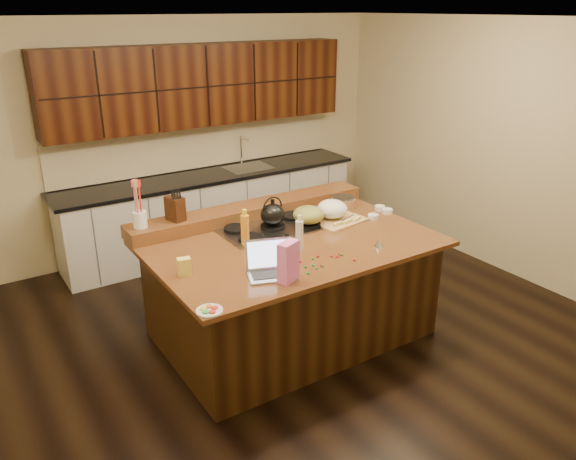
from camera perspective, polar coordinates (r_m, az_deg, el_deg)
room at (r=4.65m, az=0.34°, el=3.82°), size 5.52×5.02×2.72m
island at (r=4.99m, az=0.31°, el=-5.90°), size 2.40×1.60×0.92m
back_ledge at (r=5.34m, az=-3.81°, el=1.98°), size 2.40×0.30×0.12m
cooktop at (r=5.03m, az=-1.55°, el=0.21°), size 0.92×0.52×0.05m
back_counter at (r=6.76m, az=-7.98°, el=6.14°), size 3.70×0.66×2.40m
kettle at (r=4.98m, az=-1.57°, el=1.58°), size 0.25×0.25×0.20m
green_bowl at (r=5.04m, az=2.12°, el=1.57°), size 0.31×0.31×0.16m
laptop at (r=4.20m, az=-1.80°, el=-3.59°), size 0.43×0.38×0.25m
oil_bottle at (r=4.66m, az=-4.38°, el=-0.05°), size 0.09×0.09×0.27m
vinegar_bottle at (r=4.58m, az=1.16°, el=-0.55°), size 0.08×0.08×0.25m
wooden_tray at (r=5.23m, az=4.64°, el=1.88°), size 0.53×0.42×0.20m
ramekin_a at (r=5.50m, az=10.06°, el=1.89°), size 0.11×0.11×0.04m
ramekin_b at (r=5.34m, az=8.64°, el=1.35°), size 0.10×0.10×0.04m
ramekin_c at (r=5.58m, az=9.30°, el=2.22°), size 0.13×0.13×0.04m
strainer_bowl at (r=5.61m, az=5.64°, el=2.75°), size 0.27×0.27×0.09m
kitchen_timer at (r=4.72m, az=9.21°, el=-1.29°), size 0.09×0.09×0.07m
pink_bag at (r=4.04m, az=0.03°, el=-3.26°), size 0.19×0.14×0.31m
candy_plate at (r=3.75m, az=-7.99°, el=-8.12°), size 0.20×0.20×0.01m
package_box at (r=4.24m, az=-10.50°, el=-3.67°), size 0.11×0.09×0.13m
utensil_crock at (r=4.89m, az=-14.82°, el=1.03°), size 0.15×0.15×0.14m
knife_block at (r=4.98m, az=-11.40°, el=2.13°), size 0.14×0.19×0.21m
gumdrop_0 at (r=4.49m, az=4.43°, el=-2.67°), size 0.02×0.02×0.02m
gumdrop_1 at (r=4.28m, az=2.89°, el=-3.91°), size 0.02×0.02×0.02m
gumdrop_2 at (r=4.44m, az=6.76°, el=-3.04°), size 0.02×0.02×0.02m
gumdrop_3 at (r=4.30m, az=1.79°, el=-3.77°), size 0.02×0.02×0.02m
gumdrop_4 at (r=4.54m, az=5.26°, el=-2.42°), size 0.02×0.02×0.02m
gumdrop_5 at (r=4.53m, az=5.46°, el=-2.51°), size 0.02×0.02×0.02m
gumdrop_6 at (r=4.39m, az=1.25°, el=-3.21°), size 0.02×0.02×0.02m
gumdrop_7 at (r=4.33m, az=3.55°, el=-3.65°), size 0.02×0.02×0.02m
gumdrop_8 at (r=4.34m, az=3.40°, el=-3.58°), size 0.02×0.02×0.02m
gumdrop_9 at (r=4.44m, az=2.53°, el=-2.93°), size 0.02×0.02×0.02m
gumdrop_10 at (r=4.49m, az=4.99°, el=-2.73°), size 0.02×0.02×0.02m
gumdrop_11 at (r=4.33m, az=2.57°, el=-3.58°), size 0.02×0.02×0.02m
gumdrop_12 at (r=4.48m, az=3.05°, el=-2.70°), size 0.02×0.02×0.02m
gumdrop_13 at (r=4.20m, az=2.04°, el=-4.42°), size 0.02×0.02×0.02m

